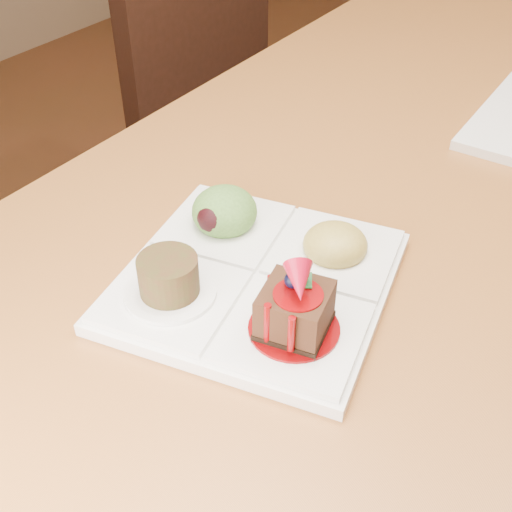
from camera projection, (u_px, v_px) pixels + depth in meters
The scene contains 3 objects.
ground at pixel (488, 428), 1.36m from camera, with size 6.00×6.00×0.00m, color brown.
chair_left at pixel (242, 72), 1.37m from camera, with size 0.47×0.47×1.04m.
sampler_plate at pixel (256, 268), 0.57m from camera, with size 0.27×0.27×0.09m.
Camera 1 is at (0.05, -0.97, 1.14)m, focal length 45.00 mm.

